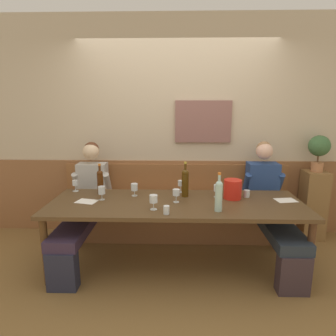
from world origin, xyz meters
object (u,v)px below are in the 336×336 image
object	(u,v)px
wine_glass_right_end	(153,200)
wine_glass_by_bottle	(217,189)
person_center_left_seat	(270,202)
potted_plant	(319,148)
wine_bottle_clear_water	(185,182)
ice_bucket	(233,189)
wine_glass_left_end	(228,185)
wine_bottle_green_tall	(100,181)
wine_glass_near_bucket	(176,193)
wine_glass_center_front	(134,188)
dining_table	(176,208)
water_tumbler_center	(247,194)
wine_glass_center_rear	(102,191)
wine_glass_mid_left	(75,183)
wine_glass_mid_right	(181,184)
wine_bottle_amber_mid	(219,195)
person_right_seat	(85,201)
water_tumbler_right	(166,210)
wall_bench	(176,216)

from	to	relation	value
wine_glass_right_end	wine_glass_by_bottle	bearing A→B (deg)	31.59
person_center_left_seat	wine_glass_by_bottle	world-z (taller)	person_center_left_seat
potted_plant	wine_bottle_clear_water	bearing A→B (deg)	-162.00
ice_bucket	wine_glass_left_end	xyz separation A→B (m)	(-0.02, 0.17, 0.00)
wine_bottle_green_tall	wine_glass_near_bucket	bearing A→B (deg)	-17.72
wine_glass_center_front	wine_glass_right_end	world-z (taller)	wine_glass_right_end
dining_table	potted_plant	world-z (taller)	potted_plant
wine_bottle_green_tall	potted_plant	world-z (taller)	potted_plant
water_tumbler_center	wine_glass_center_rear	bearing A→B (deg)	-175.01
wine_glass_mid_left	person_center_left_seat	bearing A→B (deg)	-0.53
ice_bucket	wine_glass_center_rear	size ratio (longest dim) A/B	1.40
wine_glass_near_bucket	wine_glass_by_bottle	bearing A→B (deg)	22.42
wine_glass_mid_right	wine_glass_right_end	world-z (taller)	wine_glass_right_end
wine_bottle_amber_mid	wine_glass_left_end	distance (m)	0.58
wine_glass_center_rear	wine_glass_left_end	size ratio (longest dim) A/B	1.03
person_center_left_seat	wine_glass_by_bottle	distance (m)	0.68
person_right_seat	potted_plant	size ratio (longest dim) A/B	2.87
ice_bucket	wine_glass_near_bucket	size ratio (longest dim) A/B	1.49
person_right_seat	wine_glass_right_end	distance (m)	1.02
wine_glass_mid_left	wine_glass_center_front	distance (m)	0.73
person_right_seat	wine_bottle_amber_mid	bearing A→B (deg)	-20.87
wine_glass_left_end	wine_glass_center_front	world-z (taller)	wine_glass_left_end
wine_bottle_green_tall	wine_glass_center_front	xyz separation A→B (m)	(0.39, -0.07, -0.06)
wine_bottle_green_tall	wine_glass_center_front	distance (m)	0.40
person_center_left_seat	water_tumbler_right	world-z (taller)	person_center_left_seat
ice_bucket	water_tumbler_center	xyz separation A→B (m)	(0.17, 0.05, -0.06)
wall_bench	water_tumbler_right	bearing A→B (deg)	-94.96
ice_bucket	wine_glass_center_front	bearing A→B (deg)	176.61
ice_bucket	wine_bottle_clear_water	world-z (taller)	wine_bottle_clear_water
wine_glass_center_front	wine_glass_right_end	distance (m)	0.49
ice_bucket	wine_bottle_amber_mid	xyz separation A→B (m)	(-0.20, -0.38, 0.06)
dining_table	water_tumbler_right	xyz separation A→B (m)	(-0.09, -0.34, 0.10)
ice_bucket	wine_glass_center_rear	xyz separation A→B (m)	(-1.39, -0.09, -0.00)
dining_table	person_center_left_seat	size ratio (longest dim) A/B	1.99
ice_bucket	water_tumbler_right	bearing A→B (deg)	-145.62
wine_glass_mid_left	wine_glass_by_bottle	world-z (taller)	wine_glass_by_bottle
wine_glass_mid_right	person_right_seat	bearing A→B (deg)	-178.51
wine_bottle_clear_water	wine_glass_center_rear	distance (m)	0.90
person_right_seat	wine_bottle_clear_water	world-z (taller)	person_right_seat
wine_glass_mid_right	wine_glass_mid_left	size ratio (longest dim) A/B	1.06
wine_bottle_green_tall	wine_glass_center_front	world-z (taller)	wine_bottle_green_tall
wine_glass_by_bottle	wine_glass_center_front	bearing A→B (deg)	178.68
wine_glass_left_end	wine_bottle_amber_mid	bearing A→B (deg)	-108.15
wine_glass_near_bucket	wine_glass_left_end	bearing A→B (deg)	28.17
wall_bench	person_center_left_seat	bearing A→B (deg)	-18.77
wine_glass_mid_right	water_tumbler_center	world-z (taller)	wine_glass_mid_right
wall_bench	wine_glass_left_end	size ratio (longest dim) A/B	20.35
wine_glass_center_front	wine_glass_near_bucket	world-z (taller)	wine_glass_center_front
water_tumbler_right	water_tumbler_center	world-z (taller)	water_tumbler_right
water_tumbler_center	wine_glass_mid_right	bearing A→B (deg)	167.96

